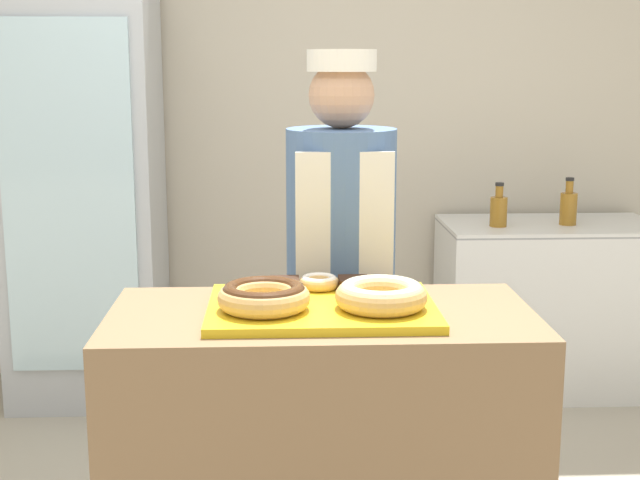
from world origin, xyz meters
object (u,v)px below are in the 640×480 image
at_px(bottle_amber_b, 499,210).
at_px(donut_chocolate_glaze, 264,296).
at_px(brownie_back_right, 354,283).
at_px(chest_freezer, 547,305).
at_px(baker_person, 341,284).
at_px(donut_light_glaze, 381,294).
at_px(bottle_amber, 568,207).
at_px(brownie_back_left, 284,284).
at_px(donut_mini_center, 319,282).
at_px(serving_tray, 322,308).
at_px(beverage_fridge, 84,198).

bearing_deg(bottle_amber_b, donut_chocolate_glaze, -121.00).
xyz_separation_m(donut_chocolate_glaze, bottle_amber_b, (1.06, 1.76, -0.07)).
bearing_deg(brownie_back_right, chest_freezer, 56.37).
bearing_deg(bottle_amber_b, baker_person, -124.47).
xyz_separation_m(brownie_back_right, chest_freezer, (1.08, 1.62, -0.53)).
xyz_separation_m(donut_light_glaze, bottle_amber, (1.09, 1.79, -0.06)).
bearing_deg(baker_person, chest_freezer, 49.21).
relative_size(brownie_back_right, chest_freezer, 0.08).
xyz_separation_m(brownie_back_left, chest_freezer, (1.28, 1.62, -0.53)).
bearing_deg(brownie_back_right, bottle_amber, 54.07).
distance_m(donut_chocolate_glaze, chest_freezer, 2.34).
height_order(donut_light_glaze, baker_person, baker_person).
xyz_separation_m(bottle_amber, bottle_amber_b, (-0.34, -0.03, -0.01)).
bearing_deg(donut_chocolate_glaze, baker_person, 67.03).
distance_m(donut_light_glaze, brownie_back_right, 0.22).
height_order(brownie_back_left, chest_freezer, brownie_back_left).
height_order(donut_chocolate_glaze, brownie_back_right, donut_chocolate_glaze).
bearing_deg(donut_mini_center, brownie_back_right, 0.00).
bearing_deg(chest_freezer, bottle_amber_b, -164.64).
relative_size(serving_tray, donut_light_glaze, 2.49).
relative_size(donut_light_glaze, donut_mini_center, 2.10).
xyz_separation_m(brownie_back_right, beverage_fridge, (-1.12, 1.62, 0.01)).
bearing_deg(brownie_back_right, brownie_back_left, 180.00).
bearing_deg(donut_light_glaze, brownie_back_right, 104.33).
distance_m(donut_mini_center, chest_freezer, 2.08).
relative_size(serving_tray, bottle_amber_b, 2.99).
xyz_separation_m(donut_light_glaze, donut_mini_center, (-0.16, 0.22, -0.02)).
bearing_deg(bottle_amber, donut_mini_center, -128.24).
distance_m(brownie_back_right, bottle_amber, 1.95).
distance_m(baker_person, bottle_amber_b, 1.44).
bearing_deg(brownie_back_right, serving_tray, -121.88).
xyz_separation_m(serving_tray, donut_mini_center, (0.00, 0.16, 0.03)).
bearing_deg(serving_tray, baker_person, 80.37).
xyz_separation_m(donut_light_glaze, chest_freezer, (1.02, 1.84, -0.55)).
bearing_deg(chest_freezer, serving_tray, -123.47).
distance_m(donut_mini_center, brownie_back_left, 0.10).
relative_size(serving_tray, bottle_amber, 2.76).
height_order(donut_light_glaze, donut_mini_center, donut_light_glaze).
height_order(serving_tray, brownie_back_right, brownie_back_right).
height_order(donut_light_glaze, bottle_amber_b, bottle_amber_b).
distance_m(donut_chocolate_glaze, bottle_amber, 2.28).
distance_m(serving_tray, brownie_back_right, 0.19).
relative_size(brownie_back_right, bottle_amber_b, 0.42).
bearing_deg(brownie_back_left, serving_tray, -58.12).
bearing_deg(brownie_back_left, donut_chocolate_glaze, -104.33).
bearing_deg(brownie_back_right, bottle_amber_b, 62.54).
xyz_separation_m(donut_chocolate_glaze, donut_light_glaze, (0.31, 0.00, 0.00)).
xyz_separation_m(beverage_fridge, chest_freezer, (2.20, 0.01, -0.54)).
bearing_deg(baker_person, donut_chocolate_glaze, -112.97).
bearing_deg(donut_light_glaze, serving_tray, 160.48).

